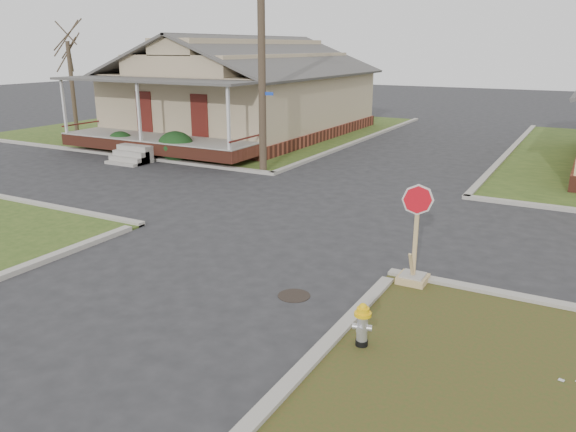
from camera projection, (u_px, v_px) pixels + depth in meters
The scene contains 11 objects.
ground at pixel (217, 267), 12.43m from camera, with size 120.00×120.00×0.00m, color #262629.
verge_far_left at pixel (216, 128), 33.51m from camera, with size 19.00×19.00×0.05m, color #334A1A.
curbs at pixel (316, 211), 16.62m from camera, with size 80.00×40.00×0.12m, color #A49E94, non-canonical shape.
manhole at pixel (294, 296), 11.00m from camera, with size 0.64×0.64×0.01m, color black.
corner_house at pixel (246, 93), 30.37m from camera, with size 10.10×15.50×5.30m.
utility_pole at pixel (262, 47), 20.48m from camera, with size 1.80×0.28×9.00m.
tree_far_left at pixel (72, 89), 30.06m from camera, with size 0.22×0.22×4.90m, color #3C2D22.
fire_hydrant at pixel (362, 322), 8.97m from camera, with size 0.28×0.28×0.74m.
stop_sign at pixel (414, 262), 11.39m from camera, with size 0.59×0.57×2.07m.
hedge_left at pixel (121, 142), 25.15m from camera, with size 1.35×1.10×1.03m, color #123413.
hedge_right at pixel (176, 146), 23.69m from camera, with size 1.54×1.26×1.18m, color #123413.
Camera 1 is at (6.94, -9.38, 4.69)m, focal length 35.00 mm.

